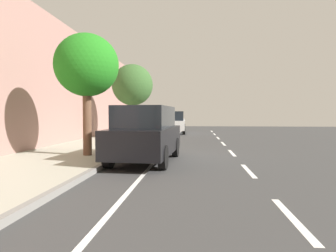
{
  "coord_description": "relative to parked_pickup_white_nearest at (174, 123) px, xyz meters",
  "views": [
    {
      "loc": [
        -1.28,
        11.89,
        1.71
      ],
      "look_at": [
        0.49,
        -7.32,
        0.95
      ],
      "focal_mm": 32.45,
      "sensor_mm": 36.0,
      "label": 1
    }
  ],
  "objects": [
    {
      "name": "sidewalk",
      "position": [
        3.15,
        14.99,
        -0.83
      ],
      "size": [
        4.15,
        38.97,
        0.15
      ],
      "primitive_type": "cube",
      "color": "#A7A391",
      "rests_on": "ground"
    },
    {
      "name": "street_tree_near_cyclist",
      "position": [
        2.15,
        7.47,
        2.65
      ],
      "size": [
        2.64,
        2.64,
        4.78
      ],
      "color": "brown",
      "rests_on": "sidewalk"
    },
    {
      "name": "lane_stripe_bike_edge",
      "position": [
        -0.48,
        14.99,
        -0.9
      ],
      "size": [
        0.12,
        38.97,
        0.01
      ],
      "primitive_type": "cube",
      "color": "white",
      "rests_on": "ground"
    },
    {
      "name": "building_facade",
      "position": [
        5.47,
        14.99,
        2.43
      ],
      "size": [
        0.5,
        38.97,
        6.66
      ],
      "primitive_type": "cube",
      "color": "#9C7268",
      "rests_on": "ground"
    },
    {
      "name": "parked_pickup_white_nearest",
      "position": [
        0.0,
        0.0,
        0.0
      ],
      "size": [
        2.16,
        5.36,
        1.95
      ],
      "color": "white",
      "rests_on": "ground"
    },
    {
      "name": "street_tree_mid_block",
      "position": [
        2.15,
        15.73,
        2.61
      ],
      "size": [
        2.4,
        2.4,
        4.58
      ],
      "color": "brown",
      "rests_on": "sidewalk"
    },
    {
      "name": "bicycle_at_curb",
      "position": [
        0.52,
        7.42,
        -0.52
      ],
      "size": [
        1.52,
        0.95,
        0.77
      ],
      "color": "black",
      "rests_on": "ground"
    },
    {
      "name": "ground",
      "position": [
        -0.67,
        14.99,
        -0.9
      ],
      "size": [
        62.35,
        62.35,
        0.0
      ],
      "primitive_type": "plane",
      "color": "#373737"
    },
    {
      "name": "lane_stripe_centre",
      "position": [
        -3.54,
        15.51,
        -0.9
      ],
      "size": [
        0.14,
        40.0,
        0.01
      ],
      "color": "white",
      "rests_on": "ground"
    },
    {
      "name": "parked_suv_black_second",
      "position": [
        -0.18,
        16.18,
        0.13
      ],
      "size": [
        2.19,
        4.81,
        1.99
      ],
      "color": "black",
      "rests_on": "ground"
    },
    {
      "name": "cyclist_with_backpack",
      "position": [
        0.74,
        6.95,
        0.12
      ],
      "size": [
        0.54,
        0.55,
        1.68
      ],
      "color": "#C6B284",
      "rests_on": "ground"
    },
    {
      "name": "curb_edge",
      "position": [
        0.99,
        14.99,
        -0.83
      ],
      "size": [
        0.16,
        38.97,
        0.15
      ],
      "primitive_type": "cube",
      "color": "gray",
      "rests_on": "ground"
    },
    {
      "name": "pedestrian_on_phone",
      "position": [
        3.03,
        7.33,
        0.19
      ],
      "size": [
        0.34,
        0.59,
        1.67
      ],
      "color": "black",
      "rests_on": "sidewalk"
    }
  ]
}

